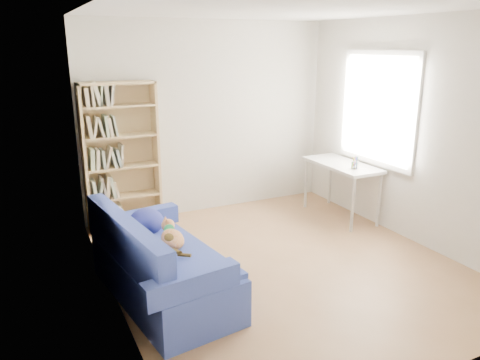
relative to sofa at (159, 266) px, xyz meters
name	(u,v)px	position (x,y,z in m)	size (l,w,h in m)	color
ground	(281,264)	(1.37, 0.09, -0.32)	(4.00, 4.00, 0.00)	#8E6340
room_shell	(292,111)	(1.47, 0.12, 1.32)	(3.54, 4.04, 2.62)	silver
sofa	(159,266)	(0.00, 0.00, 0.00)	(1.03, 1.79, 0.83)	navy
bookshelf	(122,162)	(0.11, 1.93, 0.54)	(0.92, 0.29, 1.85)	tan
desk	(342,169)	(2.84, 1.01, 0.35)	(0.52, 1.14, 0.75)	white
pen_cup	(355,164)	(2.80, 0.71, 0.50)	(0.09, 0.09, 0.17)	white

